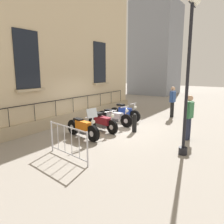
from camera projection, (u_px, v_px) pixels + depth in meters
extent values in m
plane|color=gray|center=(111.00, 128.00, 10.50)|extent=(60.00, 60.00, 0.00)
cube|color=#C6B28E|center=(65.00, 45.00, 11.24)|extent=(0.60, 11.54, 7.97)
cube|color=tan|center=(73.00, 117.00, 11.74)|extent=(0.20, 11.54, 0.54)
cube|color=black|center=(100.00, 63.00, 13.32)|extent=(0.06, 1.18, 2.39)
cube|color=tan|center=(101.00, 84.00, 13.51)|extent=(0.24, 1.38, 0.10)
cube|color=black|center=(27.00, 60.00, 9.14)|extent=(0.06, 1.18, 2.39)
cube|color=tan|center=(30.00, 90.00, 9.33)|extent=(0.24, 1.38, 0.10)
cube|color=black|center=(73.00, 98.00, 11.53)|extent=(0.03, 9.69, 0.03)
cylinder|color=black|center=(9.00, 117.00, 8.61)|extent=(0.02, 0.02, 0.75)
cylinder|color=black|center=(35.00, 112.00, 9.61)|extent=(0.02, 0.02, 0.75)
cylinder|color=black|center=(56.00, 108.00, 10.60)|extent=(0.02, 0.02, 0.75)
cylinder|color=black|center=(73.00, 105.00, 11.60)|extent=(0.02, 0.02, 0.75)
cylinder|color=black|center=(88.00, 102.00, 12.59)|extent=(0.02, 0.02, 0.75)
cylinder|color=black|center=(100.00, 100.00, 13.59)|extent=(0.02, 0.02, 0.75)
cylinder|color=black|center=(111.00, 98.00, 14.59)|extent=(0.02, 0.02, 0.75)
cylinder|color=black|center=(121.00, 96.00, 15.58)|extent=(0.02, 0.02, 0.75)
cylinder|color=black|center=(93.00, 134.00, 8.54)|extent=(0.66, 0.29, 0.64)
cylinder|color=silver|center=(93.00, 134.00, 8.54)|extent=(0.26, 0.22, 0.22)
cylinder|color=black|center=(73.00, 127.00, 9.50)|extent=(0.66, 0.29, 0.64)
cylinder|color=silver|center=(73.00, 127.00, 9.50)|extent=(0.26, 0.22, 0.22)
cube|color=orange|center=(83.00, 125.00, 8.95)|extent=(0.82, 0.43, 0.34)
cube|color=#4C4C51|center=(82.00, 131.00, 9.06)|extent=(0.50, 0.31, 0.22)
cube|color=black|center=(78.00, 120.00, 9.14)|extent=(0.48, 0.33, 0.10)
cylinder|color=silver|center=(92.00, 125.00, 8.52)|extent=(0.17, 0.09, 0.66)
cylinder|color=silver|center=(91.00, 117.00, 8.49)|extent=(0.16, 0.56, 0.04)
sphere|color=white|center=(93.00, 122.00, 8.44)|extent=(0.16, 0.16, 0.16)
cylinder|color=silver|center=(83.00, 132.00, 9.28)|extent=(0.70, 0.24, 0.08)
cube|color=silver|center=(92.00, 113.00, 8.42)|extent=(0.22, 0.48, 0.36)
cylinder|color=black|center=(112.00, 127.00, 9.53)|extent=(0.62, 0.25, 0.61)
cylinder|color=silver|center=(112.00, 127.00, 9.53)|extent=(0.24, 0.18, 0.21)
cylinder|color=black|center=(93.00, 122.00, 10.47)|extent=(0.62, 0.25, 0.61)
cylinder|color=silver|center=(93.00, 122.00, 10.47)|extent=(0.24, 0.18, 0.21)
cube|color=maroon|center=(103.00, 120.00, 9.93)|extent=(0.93, 0.53, 0.32)
cube|color=#4C4C51|center=(102.00, 125.00, 10.04)|extent=(0.57, 0.38, 0.21)
cube|color=black|center=(98.00, 113.00, 10.13)|extent=(0.55, 0.40, 0.10)
cylinder|color=silver|center=(111.00, 119.00, 9.50)|extent=(0.17, 0.10, 0.69)
cylinder|color=silver|center=(111.00, 111.00, 9.48)|extent=(0.21, 0.71, 0.04)
sphere|color=white|center=(113.00, 116.00, 9.42)|extent=(0.16, 0.16, 0.16)
cylinder|color=silver|center=(102.00, 126.00, 10.30)|extent=(0.78, 0.27, 0.08)
cylinder|color=black|center=(126.00, 121.00, 10.65)|extent=(0.65, 0.15, 0.64)
cylinder|color=silver|center=(126.00, 121.00, 10.65)|extent=(0.23, 0.14, 0.22)
cylinder|color=black|center=(103.00, 117.00, 11.55)|extent=(0.65, 0.15, 0.64)
cylinder|color=silver|center=(103.00, 117.00, 11.55)|extent=(0.23, 0.14, 0.22)
cube|color=#B2B2BC|center=(115.00, 115.00, 11.03)|extent=(0.85, 0.37, 0.29)
cube|color=#4C4C51|center=(113.00, 119.00, 11.13)|extent=(0.51, 0.28, 0.22)
cube|color=black|center=(110.00, 110.00, 11.20)|extent=(0.48, 0.31, 0.10)
cylinder|color=silver|center=(126.00, 114.00, 10.62)|extent=(0.16, 0.07, 0.68)
cylinder|color=silver|center=(125.00, 107.00, 10.58)|extent=(0.09, 0.67, 0.04)
sphere|color=white|center=(127.00, 111.00, 10.54)|extent=(0.16, 0.16, 0.16)
cylinder|color=silver|center=(113.00, 120.00, 11.38)|extent=(0.75, 0.14, 0.08)
cylinder|color=black|center=(135.00, 116.00, 11.63)|extent=(0.66, 0.18, 0.66)
cylinder|color=silver|center=(135.00, 116.00, 11.63)|extent=(0.24, 0.15, 0.23)
cylinder|color=black|center=(115.00, 113.00, 12.48)|extent=(0.66, 0.18, 0.66)
cylinder|color=silver|center=(115.00, 113.00, 12.48)|extent=(0.24, 0.15, 0.23)
cube|color=#1E389E|center=(125.00, 111.00, 11.98)|extent=(0.77, 0.35, 0.35)
cube|color=#4C4C51|center=(124.00, 115.00, 12.09)|extent=(0.47, 0.26, 0.23)
cube|color=black|center=(121.00, 105.00, 12.12)|extent=(0.44, 0.28, 0.10)
cylinder|color=silver|center=(134.00, 110.00, 11.59)|extent=(0.17, 0.08, 0.68)
cylinder|color=silver|center=(133.00, 104.00, 11.56)|extent=(0.11, 0.56, 0.04)
sphere|color=white|center=(135.00, 107.00, 11.52)|extent=(0.16, 0.16, 0.16)
cylinder|color=silver|center=(123.00, 116.00, 12.30)|extent=(0.68, 0.16, 0.08)
cylinder|color=black|center=(183.00, 151.00, 7.29)|extent=(0.28, 0.28, 0.24)
cylinder|color=black|center=(187.00, 82.00, 6.86)|extent=(0.10, 0.10, 4.76)
cylinder|color=black|center=(191.00, 3.00, 6.29)|extent=(0.04, 0.35, 0.04)
cylinder|color=black|center=(194.00, 6.00, 6.58)|extent=(0.04, 0.35, 0.04)
sphere|color=white|center=(196.00, 0.00, 6.69)|extent=(0.31, 0.31, 0.31)
cylinder|color=#B7B7BF|center=(52.00, 136.00, 7.51)|extent=(0.05, 0.05, 1.05)
cylinder|color=#B7B7BF|center=(87.00, 150.00, 6.27)|extent=(0.05, 0.05, 1.05)
cylinder|color=#B7B7BF|center=(67.00, 127.00, 6.79)|extent=(1.83, 0.37, 0.04)
cylinder|color=#B7B7BF|center=(69.00, 154.00, 6.96)|extent=(1.83, 0.37, 0.04)
cylinder|color=#B7B7BF|center=(58.00, 136.00, 7.25)|extent=(0.02, 0.02, 0.87)
cylinder|color=#B7B7BF|center=(65.00, 139.00, 7.00)|extent=(0.02, 0.02, 0.87)
cylinder|color=#B7B7BF|center=(72.00, 141.00, 6.75)|extent=(0.02, 0.02, 0.87)
cylinder|color=#B7B7BF|center=(79.00, 144.00, 6.50)|extent=(0.02, 0.02, 0.87)
cylinder|color=black|center=(134.00, 124.00, 9.84)|extent=(0.21, 0.21, 0.71)
sphere|color=black|center=(135.00, 116.00, 9.77)|extent=(0.19, 0.19, 0.19)
cylinder|color=black|center=(173.00, 109.00, 12.98)|extent=(0.14, 0.14, 0.89)
cylinder|color=black|center=(171.00, 110.00, 12.86)|extent=(0.14, 0.14, 0.89)
cube|color=#2D4C8C|center=(173.00, 97.00, 12.77)|extent=(0.27, 0.39, 0.63)
sphere|color=tan|center=(173.00, 89.00, 12.69)|extent=(0.24, 0.24, 0.24)
cylinder|color=#2D4C8C|center=(174.00, 96.00, 12.93)|extent=(0.09, 0.09, 0.60)
cylinder|color=#2D4C8C|center=(171.00, 97.00, 12.61)|extent=(0.09, 0.09, 0.60)
cylinder|color=#23283D|center=(189.00, 129.00, 8.79)|extent=(0.14, 0.14, 0.89)
cylinder|color=#23283D|center=(187.00, 129.00, 8.68)|extent=(0.14, 0.14, 0.89)
cube|color=#337247|center=(189.00, 110.00, 8.59)|extent=(0.29, 0.40, 0.63)
sphere|color=tan|center=(190.00, 98.00, 8.50)|extent=(0.24, 0.24, 0.24)
cylinder|color=#337247|center=(192.00, 109.00, 8.74)|extent=(0.09, 0.09, 0.60)
cylinder|color=#337247|center=(187.00, 110.00, 8.43)|extent=(0.09, 0.09, 0.60)
cube|color=gray|center=(156.00, 50.00, 24.80)|extent=(4.56, 4.84, 9.83)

